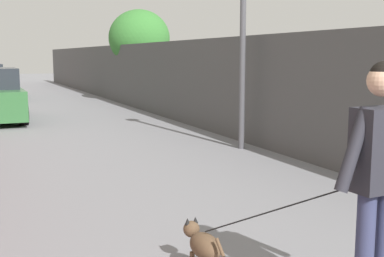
% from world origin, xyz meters
% --- Properties ---
extents(ground_plane, '(80.00, 80.00, 0.00)m').
position_xyz_m(ground_plane, '(14.00, 0.00, 0.00)').
color(ground_plane, gray).
extents(fence_right, '(48.00, 0.30, 2.31)m').
position_xyz_m(fence_right, '(12.00, -3.12, 1.16)').
color(fence_right, '#4C4C4C').
rests_on(fence_right, ground).
extents(tree_right_mid, '(2.50, 2.50, 3.76)m').
position_xyz_m(tree_right_mid, '(19.00, -3.96, 2.58)').
color(tree_right_mid, '#473523').
rests_on(tree_right_mid, ground).
extents(person_skateboarder, '(0.24, 0.71, 1.77)m').
position_xyz_m(person_skateboarder, '(1.82, -0.11, 1.13)').
color(person_skateboarder, '#333859').
rests_on(person_skateboarder, skateboard).
extents(dog, '(1.48, 0.91, 1.06)m').
position_xyz_m(dog, '(2.99, 0.67, 0.27)').
color(dog, brown).
rests_on(dog, ground).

